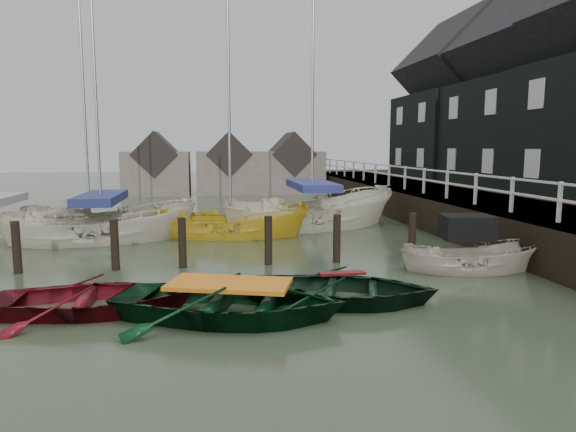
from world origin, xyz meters
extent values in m
plane|color=#2D3924|center=(0.00, 0.00, 0.00)|extent=(120.00, 120.00, 0.00)
cube|color=black|center=(9.50, 10.00, 1.40)|extent=(3.00, 32.00, 0.20)
cube|color=silver|center=(8.00, 10.00, 2.45)|extent=(0.06, 32.00, 0.06)
cube|color=silver|center=(8.00, 10.00, 2.05)|extent=(0.06, 32.00, 0.06)
cube|color=black|center=(15.00, 10.00, 0.00)|extent=(14.00, 38.00, 1.50)
cube|color=black|center=(15.00, 12.00, 4.00)|extent=(6.00, 7.00, 5.00)
cube|color=black|center=(15.00, 12.00, 8.25)|extent=(6.11, 7.14, 6.11)
cube|color=black|center=(15.00, 19.00, 4.00)|extent=(6.40, 7.00, 5.00)
cube|color=black|center=(15.00, 19.00, 8.25)|extent=(6.52, 7.14, 6.52)
cylinder|color=black|center=(-5.50, 3.00, 0.50)|extent=(0.22, 0.22, 1.80)
cylinder|color=black|center=(-3.00, 3.00, 0.50)|extent=(0.22, 0.22, 1.80)
cylinder|color=black|center=(-1.20, 3.00, 0.50)|extent=(0.22, 0.22, 1.80)
cylinder|color=black|center=(1.20, 3.00, 0.50)|extent=(0.22, 0.22, 1.80)
cylinder|color=black|center=(3.20, 3.00, 0.50)|extent=(0.22, 0.22, 1.80)
cylinder|color=black|center=(5.50, 3.00, 0.50)|extent=(0.22, 0.22, 1.80)
cube|color=#665B51|center=(-4.00, 26.00, 1.50)|extent=(4.50, 4.00, 3.00)
cube|color=#282321|center=(-4.00, 26.00, 2.80)|extent=(3.18, 4.08, 3.18)
cube|color=#665B51|center=(1.00, 26.00, 1.50)|extent=(4.50, 4.00, 3.00)
cube|color=#282321|center=(1.00, 26.00, 2.80)|extent=(3.18, 4.08, 3.18)
cube|color=#665B51|center=(5.50, 26.00, 1.50)|extent=(4.50, 4.00, 3.00)
cube|color=#282321|center=(5.50, 26.00, 2.80)|extent=(3.18, 4.08, 3.18)
imported|color=#5B0D14|center=(-2.77, -0.64, 0.00)|extent=(4.02, 2.89, 0.83)
imported|color=black|center=(-0.09, -1.47, 0.00)|extent=(5.29, 4.45, 0.94)
imported|color=black|center=(2.36, -0.80, 0.00)|extent=(4.76, 4.00, 0.84)
imported|color=beige|center=(6.45, 1.38, 0.00)|extent=(3.87, 1.98, 1.43)
cube|color=black|center=(6.45, 1.58, 1.18)|extent=(1.45, 1.20, 0.65)
imported|color=beige|center=(-4.98, 9.20, 0.00)|extent=(6.40, 4.27, 2.31)
cylinder|color=#B2B2B7|center=(-4.98, 9.20, 5.72)|extent=(0.10, 0.10, 8.90)
cube|color=gray|center=(-4.98, 9.20, 1.39)|extent=(3.51, 2.31, 0.30)
imported|color=beige|center=(-4.23, 7.62, 0.00)|extent=(6.98, 3.50, 2.58)
cylinder|color=#B2B2B7|center=(-4.23, 7.62, 6.07)|extent=(0.10, 0.10, 9.31)
cube|color=navy|center=(-4.23, 7.62, 1.54)|extent=(3.83, 1.88, 0.30)
imported|color=gold|center=(0.35, 7.89, 0.00)|extent=(6.14, 3.07, 2.27)
cylinder|color=#B2B2B7|center=(0.35, 7.89, 4.90)|extent=(0.10, 0.10, 7.30)
imported|color=beige|center=(3.78, 9.47, 0.00)|extent=(8.22, 4.84, 2.98)
cylinder|color=#B2B2B7|center=(3.78, 9.47, 6.52)|extent=(0.10, 0.10, 9.75)
cube|color=navy|center=(3.78, 9.47, 1.76)|extent=(4.51, 2.61, 0.30)
imported|color=silver|center=(-8.39, 9.66, 0.00)|extent=(5.82, 2.39, 2.21)
camera|label=1|loc=(-0.45, -11.25, 3.34)|focal=32.00mm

